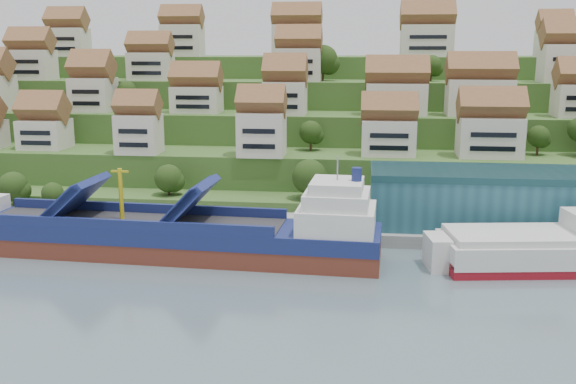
# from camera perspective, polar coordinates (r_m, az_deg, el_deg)

# --- Properties ---
(ground) EXTENTS (300.00, 300.00, 0.00)m
(ground) POSITION_cam_1_polar(r_m,az_deg,el_deg) (104.37, -4.89, -5.84)
(ground) COLOR slate
(ground) RESTS_ON ground
(quay) EXTENTS (180.00, 14.00, 2.20)m
(quay) POSITION_cam_1_polar(r_m,az_deg,el_deg) (116.36, 6.32, -3.37)
(quay) COLOR gray
(quay) RESTS_ON ground
(hillside) EXTENTS (260.00, 128.00, 31.00)m
(hillside) POSITION_cam_1_polar(r_m,az_deg,el_deg) (202.79, 0.96, 6.20)
(hillside) COLOR #2D4C1E
(hillside) RESTS_ON ground
(hillside_village) EXTENTS (160.18, 63.95, 29.02)m
(hillside_village) POSITION_cam_1_polar(r_m,az_deg,el_deg) (159.51, -0.29, 9.46)
(hillside_village) COLOR beige
(hillside_village) RESTS_ON ground
(hillside_trees) EXTENTS (144.67, 62.16, 30.97)m
(hillside_trees) POSITION_cam_1_polar(r_m,az_deg,el_deg) (145.09, -2.70, 6.26)
(hillside_trees) COLOR #264115
(hillside_trees) RESTS_ON ground
(warehouse) EXTENTS (60.00, 15.00, 10.00)m
(warehouse) POSITION_cam_1_polar(r_m,az_deg,el_deg) (120.99, 21.73, -0.61)
(warehouse) COLOR #265A68
(warehouse) RESTS_ON quay
(flagpole) EXTENTS (1.28, 0.16, 8.00)m
(flagpole) POSITION_cam_1_polar(r_m,az_deg,el_deg) (110.08, 5.38, -1.16)
(flagpole) COLOR gray
(flagpole) RESTS_ON quay
(cargo_ship) EXTENTS (76.60, 15.35, 16.86)m
(cargo_ship) POSITION_cam_1_polar(r_m,az_deg,el_deg) (106.86, -11.46, -3.80)
(cargo_ship) COLOR #5F2A1D
(cargo_ship) RESTS_ON ground
(second_ship) EXTENTS (32.94, 16.13, 9.16)m
(second_ship) POSITION_cam_1_polar(r_m,az_deg,el_deg) (106.82, 22.29, -4.77)
(second_ship) COLOR maroon
(second_ship) RESTS_ON ground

